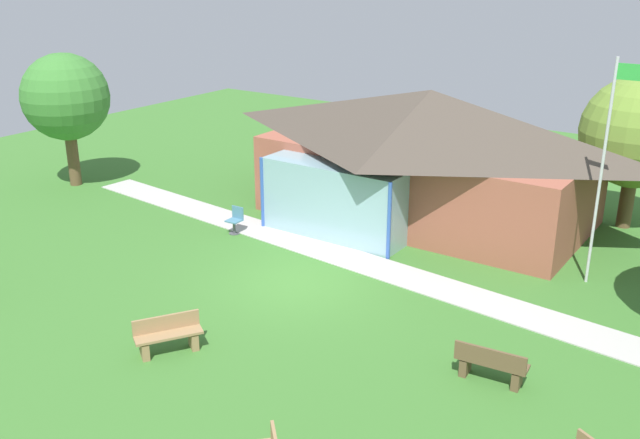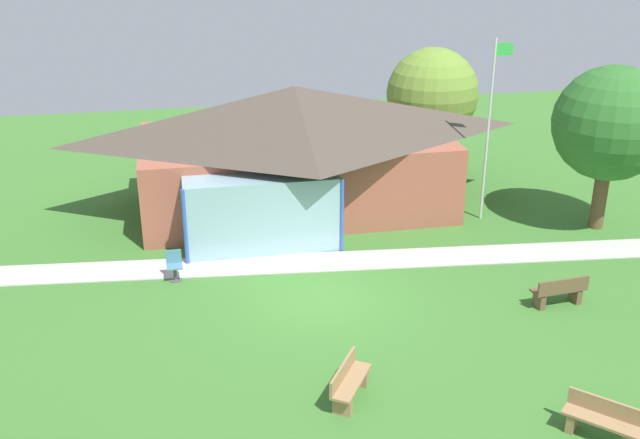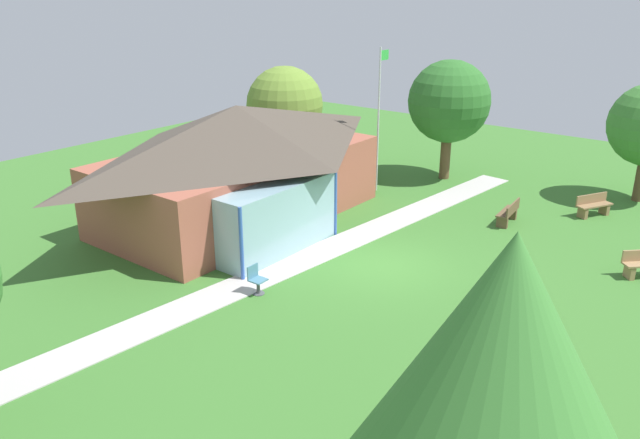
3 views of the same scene
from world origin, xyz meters
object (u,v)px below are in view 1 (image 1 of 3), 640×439
Objects in this scene: pavilion at (424,153)px; tree_west_hedge at (66,98)px; bench_mid_right at (491,365)px; tree_behind_pavilion_right at (637,133)px; bench_front_center at (168,336)px; flagpole at (604,165)px; patio_chair_west at (235,221)px.

tree_west_hedge reaches higher than pavilion.
bench_mid_right is 11.52m from tree_behind_pavilion_right.
tree_behind_pavilion_right reaches higher than bench_mid_right.
tree_west_hedge is (-12.78, -4.33, 1.16)m from pavilion.
bench_mid_right is at bearing -11.93° from tree_west_hedge.
tree_west_hedge is (-12.15, 6.86, 3.01)m from bench_front_center.
flagpole is 6.80m from bench_mid_right.
bench_mid_right is (5.78, -8.25, -1.84)m from pavilion.
pavilion is at bearing -133.44° from patio_chair_west.
pavilion is 2.26× the size of tree_west_hedge.
bench_mid_right is 19.21m from tree_west_hedge.
tree_behind_pavilion_right reaches higher than bench_front_center.
patio_chair_west is 13.02m from tree_behind_pavilion_right.
pavilion reaches higher than bench_front_center.
pavilion is 11.36m from bench_front_center.
pavilion is 1.88× the size of flagpole.
bench_front_center is 15.81m from tree_behind_pavilion_right.
flagpole reaches higher than pavilion.
flagpole reaches higher than patio_chair_west.
pavilion is 10.24m from bench_mid_right.
tree_behind_pavilion_right is (-0.21, 5.05, -0.17)m from flagpole.
bench_mid_right is at bearing -54.97° from pavilion.
tree_west_hedge is 1.02× the size of tree_behind_pavilion_right.
tree_west_hedge is at bearing -161.30° from pavilion.
tree_west_hedge is at bearing -158.79° from tree_behind_pavilion_right.
patio_chair_west is at bearing -165.71° from flagpole.
pavilion is 13.29× the size of patio_chair_west.
flagpole is at bearing -19.03° from pavilion.
flagpole is 1.20× the size of tree_west_hedge.
pavilion is at bearing -153.68° from tree_behind_pavilion_right.
bench_mid_right is at bearing -93.30° from flagpole.
flagpole reaches higher than tree_behind_pavilion_right.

